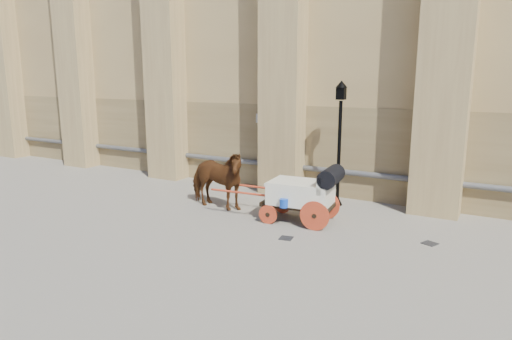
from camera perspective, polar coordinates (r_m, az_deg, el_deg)
The scene contains 6 objects.
ground at distance 12.40m, azimuth 0.01°, elevation -7.09°, with size 90.00×90.00×0.00m, color gray.
horse at distance 13.86m, azimuth -5.05°, elevation -1.14°, with size 0.99×2.18×1.84m, color #5C3011.
carriage at distance 12.59m, azimuth 6.16°, elevation -2.73°, with size 3.76×1.41×1.61m.
street_lamp at distance 14.22m, azimuth 10.39°, elevation 3.72°, with size 0.36×0.36×3.85m.
drain_grate_near at distance 11.57m, azimuth 3.78°, elevation -8.50°, with size 0.32×0.32×0.01m, color black.
drain_grate_far at distance 11.98m, azimuth 20.90°, elevation -8.57°, with size 0.32×0.32×0.01m, color black.
Camera 1 is at (5.72, -10.24, 4.03)m, focal length 32.00 mm.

